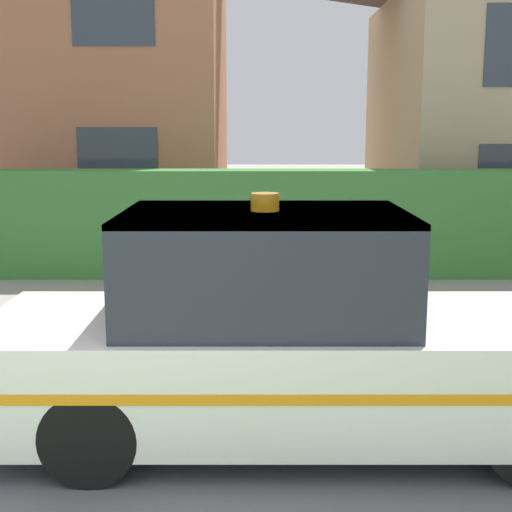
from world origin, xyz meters
The scene contains 4 objects.
road_strip centered at (0.00, 3.67, 0.01)m, with size 28.00×5.19×0.01m, color #5B5B60.
garden_hedge centered at (1.28, 8.49, 0.82)m, with size 8.92×0.66×1.63m, color #3D7F38.
police_car centered at (1.20, 2.63, 0.78)m, with size 4.58×1.60×1.82m.
house_left centered at (-3.55, 12.82, 4.16)m, with size 7.88×5.59×8.15m.
Camera 1 is at (0.93, -2.34, 2.30)m, focal length 50.00 mm.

